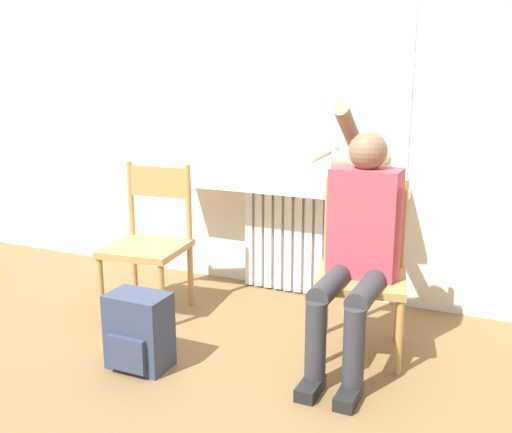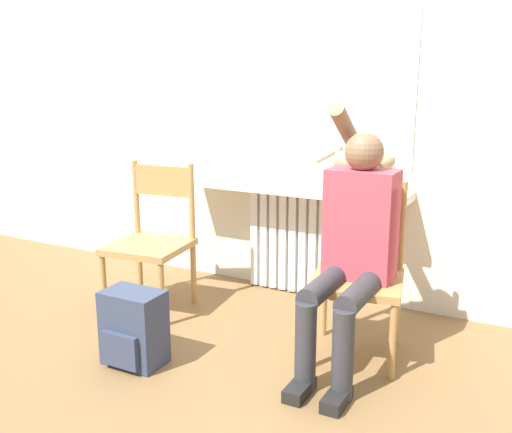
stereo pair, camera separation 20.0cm
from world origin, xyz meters
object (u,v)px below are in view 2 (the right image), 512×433
person (354,241)px  cat (362,163)px  backpack (133,329)px  chair_left (152,238)px  chair_right (359,271)px

person → cat: (-0.21, 0.72, 0.27)m
cat → person: bearing=-74.0°
person → backpack: bearing=-151.1°
chair_left → backpack: bearing=-67.0°
chair_left → cat: 1.35m
chair_right → person: size_ratio=0.69×
person → chair_left: bearing=174.7°
cat → backpack: size_ratio=1.30×
backpack → chair_right: bearing=34.5°
chair_left → backpack: chair_left is taller
chair_right → person: 0.23m
chair_left → chair_right: (1.32, -0.00, 0.00)m
chair_left → backpack: (0.37, -0.65, -0.26)m
chair_right → person: (0.01, -0.12, 0.19)m
chair_right → cat: (-0.20, 0.60, 0.46)m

